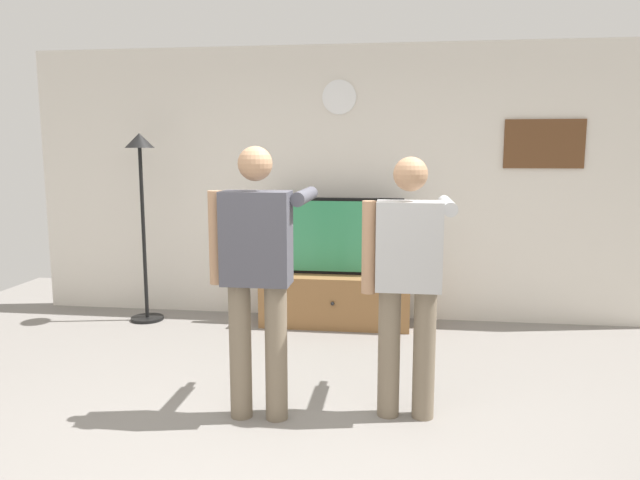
% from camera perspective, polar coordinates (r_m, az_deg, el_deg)
% --- Properties ---
extents(ground_plane, '(8.40, 8.40, 0.00)m').
position_cam_1_polar(ground_plane, '(3.49, -2.51, -20.46)').
color(ground_plane, gray).
extents(back_wall, '(6.40, 0.10, 2.70)m').
position_cam_1_polar(back_wall, '(5.98, 2.37, 5.37)').
color(back_wall, silver).
rests_on(back_wall, ground_plane).
extents(tv_stand, '(1.43, 0.50, 0.50)m').
position_cam_1_polar(tv_stand, '(5.81, 1.48, -5.74)').
color(tv_stand, olive).
rests_on(tv_stand, ground_plane).
extents(television, '(1.29, 0.07, 0.74)m').
position_cam_1_polar(television, '(5.73, 1.55, 0.38)').
color(television, black).
rests_on(television, tv_stand).
extents(wall_clock, '(0.33, 0.03, 0.33)m').
position_cam_1_polar(wall_clock, '(5.94, 1.86, 13.53)').
color(wall_clock, white).
extents(framed_picture, '(0.73, 0.04, 0.46)m').
position_cam_1_polar(framed_picture, '(6.04, 20.70, 8.62)').
color(framed_picture, brown).
extents(floor_lamp, '(0.32, 0.32, 1.85)m').
position_cam_1_polar(floor_lamp, '(6.05, -16.75, 4.80)').
color(floor_lamp, black).
rests_on(floor_lamp, ground_plane).
extents(person_standing_nearer_lamp, '(0.60, 0.78, 1.72)m').
position_cam_1_polar(person_standing_nearer_lamp, '(3.70, -6.02, -2.60)').
color(person_standing_nearer_lamp, '#7A6B56').
rests_on(person_standing_nearer_lamp, ground_plane).
extents(person_standing_nearer_couch, '(0.58, 0.78, 1.65)m').
position_cam_1_polar(person_standing_nearer_couch, '(3.74, 8.47, -3.17)').
color(person_standing_nearer_couch, '#7A6B56').
rests_on(person_standing_nearer_couch, ground_plane).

